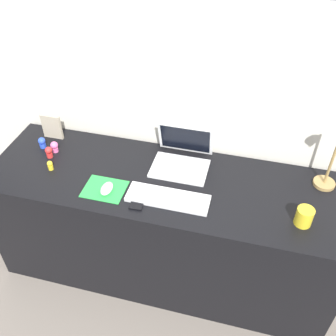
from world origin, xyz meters
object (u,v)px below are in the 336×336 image
Objects in this scene: keyboard at (168,198)px; mouse at (107,189)px; toy_figurine_pink at (54,146)px; picture_frame at (52,127)px; toy_figurine_red at (49,152)px; toy_figurine_blue at (42,142)px; desk_lamp at (334,160)px; coffee_mug at (304,217)px; toy_figurine_yellow at (50,165)px; laptop at (182,155)px; cell_phone at (138,200)px.

mouse is (-0.31, -0.02, 0.01)m from keyboard.
toy_figurine_pink reaches higher than keyboard.
mouse is at bearing -36.77° from picture_frame.
toy_figurine_blue is (-0.08, 0.07, -0.00)m from toy_figurine_red.
desk_lamp reaches higher than keyboard.
keyboard is 0.74m from toy_figurine_red.
keyboard is 2.73× the size of picture_frame.
coffee_mug is at bearing -111.96° from desk_lamp.
toy_figurine_yellow is (-1.42, -0.21, -0.16)m from desk_lamp.
picture_frame is 2.74× the size of toy_figurine_yellow.
toy_figurine_red is 1.20× the size of toy_figurine_yellow.
toy_figurine_yellow reaches higher than mouse.
desk_lamp reaches higher than toy_figurine_blue.
picture_frame is at bearing 114.00° from toy_figurine_yellow.
laptop is 0.37m from cell_phone.
picture_frame is at bearing 143.23° from mouse.
toy_figurine_red is (0.06, -0.17, -0.04)m from picture_frame.
toy_figurine_red is at bearing 120.62° from toy_figurine_yellow.
toy_figurine_pink is (-1.36, 0.20, -0.01)m from coffee_mug.
cell_phone is at bearing -11.72° from toy_figurine_yellow.
laptop is at bearing 155.79° from coffee_mug.
desk_lamp is 2.65× the size of picture_frame.
picture_frame reaches higher than toy_figurine_pink.
laptop is 0.76m from desk_lamp.
toy_figurine_red is (-0.73, -0.14, -0.02)m from laptop.
laptop is 0.76× the size of desk_lamp.
toy_figurine_yellow is (0.06, -0.10, -0.01)m from toy_figurine_red.
toy_figurine_blue is 1.00× the size of toy_figurine_pink.
cell_phone is at bearing -22.49° from toy_figurine_blue.
desk_lamp reaches higher than mouse.
toy_figurine_red is (-0.41, 0.18, 0.01)m from mouse.
desk_lamp reaches higher than toy_figurine_yellow.
toy_figurine_yellow is at bearing 174.48° from keyboard.
toy_figurine_yellow is (-0.67, -0.23, -0.02)m from laptop.
toy_figurine_red is at bearing -169.48° from laptop.
cell_phone is 0.76m from picture_frame.
desk_lamp is 1.44m from toy_figurine_yellow.
toy_figurine_pink reaches higher than cell_phone.
toy_figurine_blue reaches higher than toy_figurine_yellow.
desk_lamp is 1.49m from toy_figurine_red.
laptop reaches higher than coffee_mug.
toy_figurine_yellow is at bearing 165.48° from cell_phone.
toy_figurine_blue is 0.09m from toy_figurine_pink.
cell_phone is 0.96m from desk_lamp.
laptop reaches higher than toy_figurine_red.
toy_figurine_blue is at bearing 154.71° from cell_phone.
desk_lamp is at bearing -2.08° from picture_frame.
coffee_mug is (0.64, -0.29, -0.01)m from laptop.
keyboard is 0.64m from coffee_mug.
keyboard is at bearing 15.42° from cell_phone.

